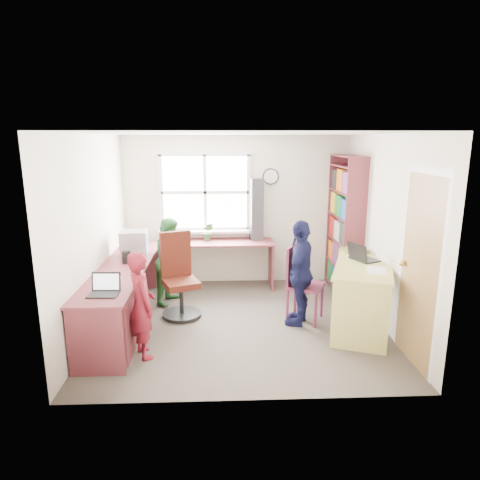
{
  "coord_description": "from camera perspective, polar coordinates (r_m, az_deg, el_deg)",
  "views": [
    {
      "loc": [
        -0.23,
        -5.17,
        2.34
      ],
      "look_at": [
        0.0,
        0.25,
        1.05
      ],
      "focal_mm": 32.0,
      "sensor_mm": 36.0,
      "label": 1
    }
  ],
  "objects": [
    {
      "name": "room",
      "position": [
        5.39,
        0.18,
        1.36
      ],
      "size": [
        3.64,
        3.44,
        2.44
      ],
      "color": "#413A33",
      "rests_on": "ground"
    },
    {
      "name": "l_desk",
      "position": [
        5.35,
        -14.02,
        -7.68
      ],
      "size": [
        2.38,
        2.95,
        0.75
      ],
      "color": "brown",
      "rests_on": "ground"
    },
    {
      "name": "right_desk",
      "position": [
        5.58,
        16.07,
        -5.31
      ],
      "size": [
        1.11,
        1.58,
        0.83
      ],
      "rotation": [
        0.0,
        0.0,
        -0.35
      ],
      "color": "#CDC566",
      "rests_on": "ground"
    },
    {
      "name": "bookshelf",
      "position": [
        6.76,
        13.78,
        1.57
      ],
      "size": [
        0.3,
        1.02,
        2.1
      ],
      "color": "brown",
      "rests_on": "ground"
    },
    {
      "name": "swivel_chair",
      "position": [
        5.81,
        -8.11,
        -5.35
      ],
      "size": [
        0.68,
        0.68,
        1.13
      ],
      "rotation": [
        0.0,
        0.0,
        0.39
      ],
      "color": "black",
      "rests_on": "ground"
    },
    {
      "name": "wooden_chair",
      "position": [
        5.65,
        8.01,
        -5.34
      ],
      "size": [
        0.57,
        0.57,
        1.0
      ],
      "rotation": [
        0.0,
        0.0,
        -0.43
      ],
      "color": "maroon",
      "rests_on": "ground"
    },
    {
      "name": "crt_monitor",
      "position": [
        6.1,
        -13.95,
        -0.41
      ],
      "size": [
        0.38,
        0.35,
        0.35
      ],
      "rotation": [
        0.0,
        0.0,
        0.08
      ],
      "color": "#97969B",
      "rests_on": "l_desk"
    },
    {
      "name": "laptop_left",
      "position": [
        4.74,
        -17.6,
        -6.25
      ],
      "size": [
        0.32,
        0.27,
        0.21
      ],
      "rotation": [
        0.0,
        0.0,
        -0.04
      ],
      "color": "black",
      "rests_on": "l_desk"
    },
    {
      "name": "laptop_right",
      "position": [
        5.64,
        15.89,
        -2.11
      ],
      "size": [
        0.39,
        0.42,
        0.23
      ],
      "rotation": [
        0.0,
        0.0,
        1.99
      ],
      "color": "black",
      "rests_on": "right_desk"
    },
    {
      "name": "speaker_a",
      "position": [
        5.77,
        -14.94,
        -2.24
      ],
      "size": [
        0.09,
        0.09,
        0.16
      ],
      "rotation": [
        0.0,
        0.0,
        -0.14
      ],
      "color": "black",
      "rests_on": "l_desk"
    },
    {
      "name": "speaker_b",
      "position": [
        6.29,
        -13.68,
        -0.86
      ],
      "size": [
        0.09,
        0.09,
        0.17
      ],
      "rotation": [
        0.0,
        0.0,
        -0.11
      ],
      "color": "black",
      "rests_on": "l_desk"
    },
    {
      "name": "cd_tower",
      "position": [
        6.81,
        2.2,
        4.09
      ],
      "size": [
        0.23,
        0.21,
        0.98
      ],
      "rotation": [
        0.0,
        0.0,
        0.19
      ],
      "color": "black",
      "rests_on": "l_desk"
    },
    {
      "name": "game_box",
      "position": [
        6.02,
        15.08,
        -1.34
      ],
      "size": [
        0.34,
        0.34,
        0.06
      ],
      "rotation": [
        0.0,
        0.0,
        0.23
      ],
      "color": "red",
      "rests_on": "right_desk"
    },
    {
      "name": "paper_a",
      "position": [
        5.11,
        -16.99,
        -5.34
      ],
      "size": [
        0.26,
        0.34,
        0.0
      ],
      "rotation": [
        0.0,
        0.0,
        0.1
      ],
      "color": "silver",
      "rests_on": "l_desk"
    },
    {
      "name": "paper_b",
      "position": [
        5.27,
        17.77,
        -3.89
      ],
      "size": [
        0.3,
        0.37,
        0.0
      ],
      "rotation": [
        0.0,
        0.0,
        -0.26
      ],
      "color": "silver",
      "rests_on": "right_desk"
    },
    {
      "name": "potted_plant",
      "position": [
        6.81,
        -4.25,
        1.09
      ],
      "size": [
        0.17,
        0.14,
        0.29
      ],
      "primitive_type": "imported",
      "rotation": [
        0.0,
        0.0,
        -0.09
      ],
      "color": "#2C6F31",
      "rests_on": "l_desk"
    },
    {
      "name": "person_red",
      "position": [
        4.78,
        -12.99,
        -8.42
      ],
      "size": [
        0.45,
        0.51,
        1.19
      ],
      "primitive_type": "imported",
      "rotation": [
        0.0,
        0.0,
        2.04
      ],
      "color": "maroon",
      "rests_on": "ground"
    },
    {
      "name": "person_green",
      "position": [
        6.26,
        -9.09,
        -2.72
      ],
      "size": [
        0.65,
        0.73,
        1.25
      ],
      "primitive_type": "imported",
      "rotation": [
        0.0,
        0.0,
        1.21
      ],
      "color": "#307937",
      "rests_on": "ground"
    },
    {
      "name": "person_navy",
      "position": [
        5.49,
        8.06,
        -4.36
      ],
      "size": [
        0.61,
        0.86,
        1.36
      ],
      "primitive_type": "imported",
      "rotation": [
        0.0,
        0.0,
        -1.97
      ],
      "color": "#151842",
      "rests_on": "ground"
    }
  ]
}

